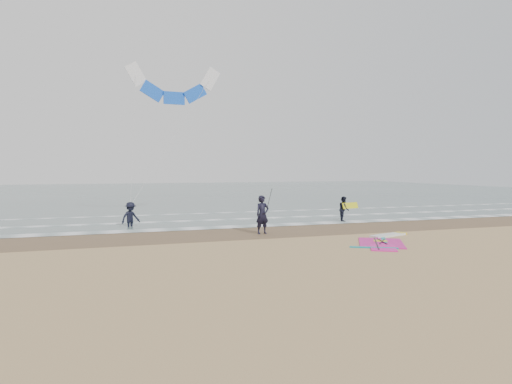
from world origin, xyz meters
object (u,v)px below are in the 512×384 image
object	(u,v)px
person_wading	(130,212)
surf_kite	(174,88)
person_walking	(344,209)
person_standing	(262,215)
windsurf_rig	(384,241)

from	to	relation	value
person_wading	surf_kite	world-z (taller)	surf_kite
person_walking	surf_kite	size ratio (longest dim) A/B	0.17
person_wading	surf_kite	size ratio (longest dim) A/B	0.19
person_standing	person_walking	distance (m)	7.69
windsurf_rig	person_wading	bearing A→B (deg)	140.00
surf_kite	windsurf_rig	bearing A→B (deg)	-61.58
windsurf_rig	surf_kite	size ratio (longest dim) A/B	0.50
person_walking	person_wading	size ratio (longest dim) A/B	0.89
windsurf_rig	person_wading	xyz separation A→B (m)	(-10.94, 9.18, 0.87)
person_standing	windsurf_rig	bearing A→B (deg)	-50.88
person_standing	person_walking	size ratio (longest dim) A/B	1.25
person_standing	surf_kite	distance (m)	13.18
person_standing	person_wading	size ratio (longest dim) A/B	1.11
person_wading	surf_kite	bearing A→B (deg)	27.93
windsurf_rig	person_standing	distance (m)	6.23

